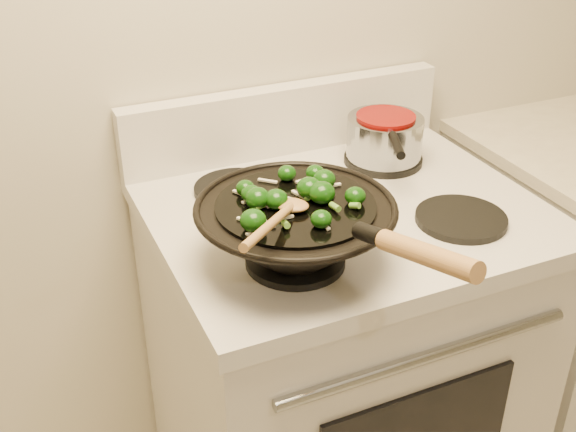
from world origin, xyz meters
name	(u,v)px	position (x,y,z in m)	size (l,w,h in m)	color
stove	(336,372)	(-0.06, 1.17, 0.47)	(0.78, 0.67, 1.08)	silver
wok	(297,229)	(-0.24, 1.02, 0.99)	(0.35, 0.58, 0.21)	black
stirfry	(292,195)	(-0.24, 1.03, 1.06)	(0.23, 0.21, 0.04)	#0D3608
wooden_spoon	(280,216)	(-0.30, 0.95, 1.07)	(0.20, 0.22, 0.07)	olive
saucepan	(385,137)	(0.12, 1.32, 0.98)	(0.17, 0.27, 0.10)	gray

